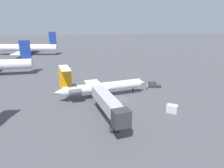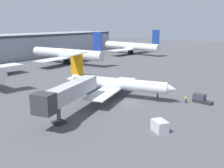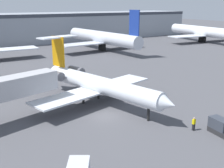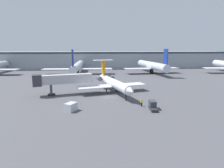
# 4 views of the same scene
# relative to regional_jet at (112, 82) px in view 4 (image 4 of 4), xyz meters

# --- Properties ---
(ground_plane) EXTENTS (400.00, 400.00, 0.10)m
(ground_plane) POSITION_rel_regional_jet_xyz_m (-1.38, -5.54, -3.24)
(ground_plane) COLOR #4C4C51
(regional_jet) EXTENTS (21.76, 26.44, 9.54)m
(regional_jet) POSITION_rel_regional_jet_xyz_m (0.00, 0.00, 0.00)
(regional_jet) COLOR silver
(regional_jet) RESTS_ON ground_plane
(jet_bridge) EXTENTS (17.11, 6.94, 6.24)m
(jet_bridge) POSITION_rel_regional_jet_xyz_m (-15.66, -1.24, 1.37)
(jet_bridge) COLOR #ADADB2
(jet_bridge) RESTS_ON ground_plane
(ground_crew_marshaller) EXTENTS (0.42, 0.29, 1.69)m
(ground_crew_marshaller) POSITION_rel_regional_jet_xyz_m (5.24, -15.15, -2.33)
(ground_crew_marshaller) COLOR black
(ground_crew_marshaller) RESTS_ON ground_plane
(baggage_tug_lead) EXTENTS (1.85, 4.13, 1.90)m
(baggage_tug_lead) POSITION_rel_regional_jet_xyz_m (7.13, -17.69, -2.35)
(baggage_tug_lead) COLOR #262628
(baggage_tug_lead) RESTS_ON ground_plane
(cargo_container_uld) EXTENTS (2.92, 3.14, 1.80)m
(cargo_container_uld) POSITION_rel_regional_jet_xyz_m (-11.05, -16.81, -2.29)
(cargo_container_uld) COLOR silver
(cargo_container_uld) RESTS_ON ground_plane
(terminal_building) EXTENTS (174.76, 21.69, 11.22)m
(terminal_building) POSITION_rel_regional_jet_xyz_m (-1.38, 76.04, 2.44)
(terminal_building) COLOR #8C939E
(terminal_building) RESTS_ON ground_plane
(parked_airliner_west_mid) EXTENTS (36.17, 42.95, 13.09)m
(parked_airliner_west_mid) POSITION_rel_regional_jet_xyz_m (-13.42, 43.62, 0.95)
(parked_airliner_west_mid) COLOR silver
(parked_airliner_west_mid) RESTS_ON ground_plane
(parked_airliner_centre) EXTENTS (30.04, 35.49, 13.29)m
(parked_airliner_centre) POSITION_rel_regional_jet_xyz_m (26.27, 42.39, 1.05)
(parked_airliner_centre) COLOR silver
(parked_airliner_centre) RESTS_ON ground_plane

